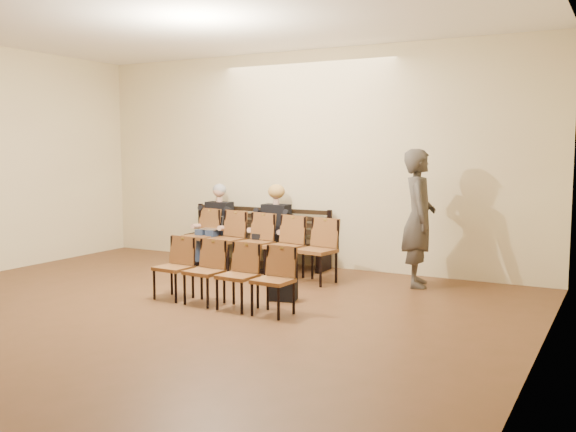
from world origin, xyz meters
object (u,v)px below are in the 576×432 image
object	(u,v)px
bag	(283,291)
chair_row_front	(254,243)
seated_man	(216,224)
seated_woman	(273,229)
bench	(255,251)
laptop	(210,231)
water_bottle	(273,235)
passerby	(419,208)
chair_row_back	(221,274)

from	to	relation	value
bag	chair_row_front	bearing A→B (deg)	132.62
seated_man	seated_woman	world-z (taller)	seated_man
bench	bag	xyz separation A→B (m)	(1.64, -2.03, -0.10)
laptop	water_bottle	distance (m)	1.18
bench	chair_row_front	distance (m)	0.80
bench	seated_woman	distance (m)	0.59
seated_man	chair_row_front	xyz separation A→B (m)	(1.08, -0.54, -0.18)
seated_man	laptop	size ratio (longest dim) A/B	4.12
bag	passerby	bearing A→B (deg)	52.99
seated_woman	bag	size ratio (longest dim) A/B	3.79
passerby	bag	bearing A→B (deg)	123.21
bench	bag	world-z (taller)	bench
bag	water_bottle	bearing A→B (deg)	123.24
chair_row_front	chair_row_back	world-z (taller)	chair_row_front
chair_row_front	laptop	bearing A→B (deg)	174.06
water_bottle	chair_row_front	size ratio (longest dim) A/B	0.08
water_bottle	chair_row_back	bearing A→B (deg)	-75.78
seated_man	passerby	bearing A→B (deg)	-4.02
laptop	passerby	xyz separation A→B (m)	(3.54, -0.02, 0.54)
water_bottle	passerby	bearing A→B (deg)	-1.04
water_bottle	bag	world-z (taller)	water_bottle
bench	chair_row_back	xyz separation A→B (m)	(1.12, -2.67, 0.17)
chair_row_back	chair_row_front	bearing A→B (deg)	113.96
bench	chair_row_front	world-z (taller)	chair_row_front
laptop	water_bottle	world-z (taller)	laptop
water_bottle	bench	bearing A→B (deg)	148.09
seated_man	chair_row_front	world-z (taller)	seated_man
bench	water_bottle	bearing A→B (deg)	-31.91
seated_man	seated_woman	size ratio (longest dim) A/B	1.03
water_bottle	laptop	bearing A→B (deg)	-178.82
bag	chair_row_back	size ratio (longest dim) A/B	0.17
seated_woman	water_bottle	distance (m)	0.25
bag	chair_row_front	xyz separation A→B (m)	(-1.26, 1.37, 0.34)
passerby	water_bottle	bearing A→B (deg)	69.18
bag	seated_woman	bearing A→B (deg)	122.78
chair_row_front	bench	bearing A→B (deg)	130.49
water_bottle	bag	size ratio (longest dim) A/B	0.66
bench	seated_woman	world-z (taller)	seated_woman
bench	seated_man	size ratio (longest dim) A/B	2.01
water_bottle	passerby	size ratio (longest dim) A/B	0.10
passerby	chair_row_front	size ratio (longest dim) A/B	0.77
passerby	seated_man	bearing A→B (deg)	66.20
laptop	bag	world-z (taller)	laptop
water_bottle	passerby	xyz separation A→B (m)	(2.36, -0.04, 0.54)
laptop	bag	distance (m)	2.88
passerby	chair_row_back	size ratio (longest dim) A/B	1.14
bench	passerby	bearing A→B (deg)	-7.34
water_bottle	chair_row_front	distance (m)	0.37
seated_woman	passerby	distance (m)	2.53
bag	laptop	bearing A→B (deg)	143.92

